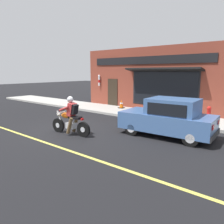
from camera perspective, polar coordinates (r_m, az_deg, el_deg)
The scene contains 8 objects.
ground_plane at distance 10.13m, azimuth -10.52°, elevation -4.67°, with size 80.00×80.00×0.00m, color black.
sidewalk_curb at distance 15.66m, azimuth -3.72°, elevation 1.10°, with size 2.60×22.00×0.14m, color #ADAAA3.
lane_stripe at distance 11.70m, azimuth -27.05°, elevation -3.60°, with size 0.12×19.80×0.01m, color #D1C64C.
storefront_building at distance 14.83m, azimuth 9.43°, elevation 8.37°, with size 1.25×10.13×4.20m.
motorcycle_with_rider at distance 9.30m, azimuth -10.77°, elevation -1.75°, with size 0.63×2.02×1.62m.
car_hatchback at distance 9.15m, azimuth 14.42°, elevation -1.53°, with size 1.86×3.87×1.57m.
fire_hydrant at distance 11.31m, azimuth 23.91°, elevation -0.85°, with size 0.36×0.24×0.88m.
traffic_cone at distance 15.08m, azimuth 2.47°, elevation 2.14°, with size 0.36×0.36×0.60m.
Camera 1 is at (-6.33, -7.46, 2.61)m, focal length 35.00 mm.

